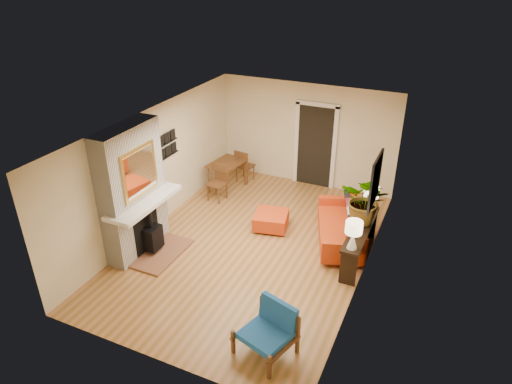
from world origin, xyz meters
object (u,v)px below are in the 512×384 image
blue_chair (270,327)px  lamp_near (353,232)px  sofa (344,227)px  console_table (360,234)px  ottoman (271,220)px  dining_table (229,168)px  lamp_far (371,196)px  houseplant (366,200)px

blue_chair → lamp_near: size_ratio=1.73×
sofa → console_table: (0.43, -0.48, 0.24)m
console_table → ottoman: bearing=170.1°
dining_table → lamp_far: size_ratio=3.10×
lamp_near → lamp_far: 1.45m
blue_chair → dining_table: size_ratio=0.56×
blue_chair → houseplant: size_ratio=0.96×
sofa → houseplant: houseplant is taller
console_table → houseplant: size_ratio=1.91×
ottoman → houseplant: size_ratio=0.86×
ottoman → sofa: bearing=4.9°
ottoman → dining_table: (-1.66, 1.26, 0.37)m
sofa → dining_table: dining_table is taller
blue_chair → dining_table: 5.34m
ottoman → lamp_near: size_ratio=1.54×
console_table → lamp_far: size_ratio=3.43×
dining_table → console_table: dining_table is taller
houseplant → ottoman: bearing=175.6°
ottoman → lamp_near: lamp_near is taller
dining_table → houseplant: bearing=-21.2°
sofa → ottoman: (-1.56, -0.13, -0.13)m
blue_chair → dining_table: dining_table is taller
ottoman → blue_chair: size_ratio=0.89×
dining_table → console_table: bearing=-23.8°
dining_table → lamp_far: lamp_far is taller
ottoman → lamp_near: 2.43m
sofa → dining_table: (-3.22, 1.13, 0.24)m
sofa → lamp_far: lamp_far is taller
blue_chair → console_table: (0.68, 2.82, 0.15)m
lamp_near → houseplant: bearing=90.6°
ottoman → houseplant: 2.23m
sofa → lamp_near: 1.50m
ottoman → console_table: bearing=-9.9°
lamp_near → lamp_far: (0.00, 1.45, 0.00)m
blue_chair → houseplant: 3.19m
sofa → houseplant: 1.01m
console_table → houseplant: (-0.01, 0.20, 0.63)m
lamp_near → lamp_far: same height
ottoman → dining_table: 2.12m
console_table → lamp_near: lamp_near is taller
sofa → lamp_far: 0.87m
ottoman → blue_chair: (1.31, -3.17, 0.22)m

